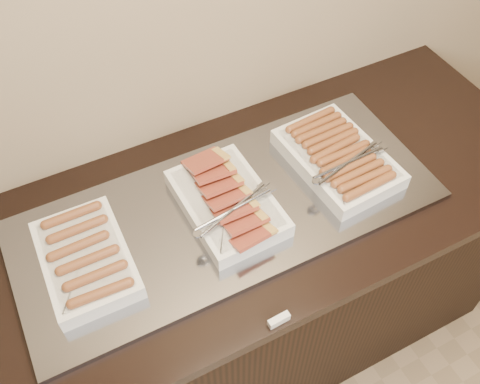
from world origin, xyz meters
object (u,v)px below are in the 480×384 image
(dish_left, at_px, (86,258))
(dish_center, at_px, (227,202))
(counter, at_px, (228,290))
(dish_right, at_px, (338,157))
(warming_tray, at_px, (228,210))

(dish_left, distance_m, dish_center, 0.40)
(counter, xyz_separation_m, dish_center, (0.00, -0.00, 0.50))
(dish_center, bearing_deg, dish_right, -1.65)
(warming_tray, relative_size, dish_right, 3.17)
(dish_center, bearing_deg, warming_tray, 50.13)
(counter, distance_m, warming_tray, 0.46)
(dish_left, bearing_deg, dish_right, 0.61)
(counter, distance_m, dish_right, 0.63)
(counter, height_order, warming_tray, warming_tray)
(counter, distance_m, dish_center, 0.50)
(dish_left, height_order, dish_right, dish_right)
(dish_left, xyz_separation_m, dish_center, (0.40, -0.00, 0.00))
(dish_center, xyz_separation_m, dish_right, (0.37, 0.00, 0.00))
(warming_tray, height_order, dish_right, dish_right)
(counter, xyz_separation_m, dish_left, (-0.40, 0.00, 0.50))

